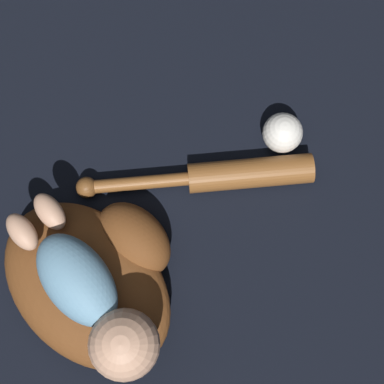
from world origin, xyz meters
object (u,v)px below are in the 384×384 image
object	(u,v)px
baby_figure	(94,303)
baseball_bat	(224,176)
baseball_glove	(95,277)
baseball	(283,133)

from	to	relation	value
baby_figure	baseball_bat	size ratio (longest dim) A/B	0.98
baseball_glove	baseball_bat	distance (m)	0.31
baby_figure	baseball_glove	bearing A→B (deg)	150.38
baseball_glove	baby_figure	xyz separation A→B (m)	(0.05, -0.03, 0.10)
baseball_glove	baseball_bat	size ratio (longest dim) A/B	0.97
baseball_bat	baseball	bearing A→B (deg)	79.83
baseball_glove	baseball_bat	world-z (taller)	baseball_glove
baby_figure	baseball_bat	distance (m)	0.35
baby_figure	baseball_bat	world-z (taller)	baby_figure
baseball	baby_figure	bearing A→B (deg)	-91.61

